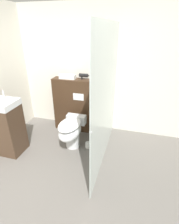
# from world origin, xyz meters

# --- Properties ---
(ground_plane) EXTENTS (12.00, 12.00, 0.00)m
(ground_plane) POSITION_xyz_m (0.00, 0.00, 0.00)
(ground_plane) COLOR slate
(wall_back) EXTENTS (8.00, 0.06, 2.50)m
(wall_back) POSITION_xyz_m (0.00, 1.98, 1.25)
(wall_back) COLOR silver
(wall_back) RESTS_ON ground_plane
(partition_panel) EXTENTS (1.15, 0.27, 1.14)m
(partition_panel) POSITION_xyz_m (-0.13, 1.75, 0.57)
(partition_panel) COLOR #3D2819
(partition_panel) RESTS_ON ground_plane
(shower_glass) EXTENTS (0.04, 1.88, 2.15)m
(shower_glass) POSITION_xyz_m (0.54, 1.02, 1.08)
(shower_glass) COLOR silver
(shower_glass) RESTS_ON ground_plane
(toilet) EXTENTS (0.37, 0.71, 0.55)m
(toilet) POSITION_xyz_m (-0.09, 1.06, 0.35)
(toilet) COLOR white
(toilet) RESTS_ON ground_plane
(sink_vanity) EXTENTS (0.51, 0.42, 1.14)m
(sink_vanity) POSITION_xyz_m (-1.14, 0.67, 0.50)
(sink_vanity) COLOR #473323
(sink_vanity) RESTS_ON ground_plane
(hair_drier) EXTENTS (0.20, 0.07, 0.12)m
(hair_drier) POSITION_xyz_m (-0.06, 1.77, 1.22)
(hair_drier) COLOR black
(hair_drier) RESTS_ON partition_panel
(folded_towel) EXTENTS (0.32, 0.13, 0.09)m
(folded_towel) POSITION_xyz_m (-0.39, 1.73, 1.18)
(folded_towel) COLOR white
(folded_towel) RESTS_ON partition_panel
(spare_toilet_roll) EXTENTS (0.11, 0.11, 0.11)m
(spare_toilet_roll) POSITION_xyz_m (0.21, 1.14, 0.05)
(spare_toilet_roll) COLOR white
(spare_toilet_roll) RESTS_ON ground_plane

